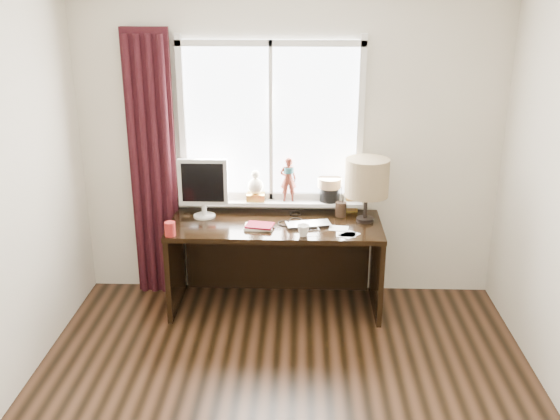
{
  "coord_description": "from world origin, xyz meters",
  "views": [
    {
      "loc": [
        0.11,
        -3.03,
        2.54
      ],
      "look_at": [
        -0.05,
        1.25,
        1.0
      ],
      "focal_mm": 40.0,
      "sensor_mm": 36.0,
      "label": 1
    }
  ],
  "objects_px": {
    "monitor": "(203,185)",
    "table_lamp": "(367,178)",
    "red_cup": "(170,229)",
    "laptop": "(309,224)",
    "desk": "(276,246)",
    "mug": "(303,230)"
  },
  "relations": [
    {
      "from": "mug",
      "to": "desk",
      "type": "height_order",
      "value": "mug"
    },
    {
      "from": "table_lamp",
      "to": "mug",
      "type": "bearing_deg",
      "value": -146.25
    },
    {
      "from": "laptop",
      "to": "monitor",
      "type": "bearing_deg",
      "value": 155.61
    },
    {
      "from": "monitor",
      "to": "desk",
      "type": "bearing_deg",
      "value": -3.11
    },
    {
      "from": "desk",
      "to": "monitor",
      "type": "distance_m",
      "value": 0.79
    },
    {
      "from": "mug",
      "to": "monitor",
      "type": "xyz_separation_m",
      "value": [
        -0.82,
        0.39,
        0.23
      ]
    },
    {
      "from": "monitor",
      "to": "laptop",
      "type": "bearing_deg",
      "value": -11.94
    },
    {
      "from": "laptop",
      "to": "desk",
      "type": "height_order",
      "value": "laptop"
    },
    {
      "from": "desk",
      "to": "table_lamp",
      "type": "relative_size",
      "value": 3.27
    },
    {
      "from": "table_lamp",
      "to": "red_cup",
      "type": "bearing_deg",
      "value": -166.43
    },
    {
      "from": "red_cup",
      "to": "laptop",
      "type": "bearing_deg",
      "value": 12.76
    },
    {
      "from": "laptop",
      "to": "monitor",
      "type": "relative_size",
      "value": 0.71
    },
    {
      "from": "mug",
      "to": "red_cup",
      "type": "relative_size",
      "value": 0.86
    },
    {
      "from": "laptop",
      "to": "monitor",
      "type": "xyz_separation_m",
      "value": [
        -0.86,
        0.18,
        0.26
      ]
    },
    {
      "from": "mug",
      "to": "desk",
      "type": "distance_m",
      "value": 0.51
    },
    {
      "from": "red_cup",
      "to": "monitor",
      "type": "distance_m",
      "value": 0.52
    },
    {
      "from": "mug",
      "to": "laptop",
      "type": "bearing_deg",
      "value": 78.51
    },
    {
      "from": "red_cup",
      "to": "table_lamp",
      "type": "height_order",
      "value": "table_lamp"
    },
    {
      "from": "monitor",
      "to": "mug",
      "type": "bearing_deg",
      "value": -25.46
    },
    {
      "from": "monitor",
      "to": "table_lamp",
      "type": "height_order",
      "value": "table_lamp"
    },
    {
      "from": "laptop",
      "to": "table_lamp",
      "type": "distance_m",
      "value": 0.59
    },
    {
      "from": "monitor",
      "to": "table_lamp",
      "type": "distance_m",
      "value": 1.32
    }
  ]
}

